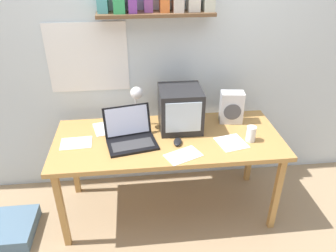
{
  "coord_description": "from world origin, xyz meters",
  "views": [
    {
      "loc": [
        -0.23,
        -2.09,
        2.02
      ],
      "look_at": [
        0.0,
        0.0,
        0.81
      ],
      "focal_mm": 35.0,
      "sensor_mm": 36.0,
      "label": 1
    }
  ],
  "objects_px": {
    "computer_mouse": "(178,142)",
    "corner_desk": "(168,144)",
    "crt_monitor": "(180,109)",
    "space_heater": "(231,107)",
    "loose_paper_near_monitor": "(110,128)",
    "loose_paper_near_laptop": "(183,155)",
    "juice_glass": "(251,135)",
    "open_notebook": "(76,143)",
    "floor_cushion": "(8,229)",
    "printed_handout": "(231,143)",
    "desk_lamp": "(137,99)",
    "laptop": "(130,134)"
  },
  "relations": [
    {
      "from": "laptop",
      "to": "floor_cushion",
      "type": "distance_m",
      "value": 1.23
    },
    {
      "from": "printed_handout",
      "to": "laptop",
      "type": "bearing_deg",
      "value": 171.74
    },
    {
      "from": "laptop",
      "to": "space_heater",
      "type": "bearing_deg",
      "value": 3.36
    },
    {
      "from": "laptop",
      "to": "loose_paper_near_monitor",
      "type": "xyz_separation_m",
      "value": [
        -0.16,
        0.22,
        -0.06
      ]
    },
    {
      "from": "desk_lamp",
      "to": "computer_mouse",
      "type": "xyz_separation_m",
      "value": [
        0.28,
        -0.28,
        -0.23
      ]
    },
    {
      "from": "crt_monitor",
      "to": "space_heater",
      "type": "height_order",
      "value": "crt_monitor"
    },
    {
      "from": "floor_cushion",
      "to": "corner_desk",
      "type": "bearing_deg",
      "value": 6.76
    },
    {
      "from": "printed_handout",
      "to": "floor_cushion",
      "type": "distance_m",
      "value": 1.85
    },
    {
      "from": "space_heater",
      "to": "laptop",
      "type": "bearing_deg",
      "value": -157.71
    },
    {
      "from": "computer_mouse",
      "to": "corner_desk",
      "type": "bearing_deg",
      "value": 122.94
    },
    {
      "from": "loose_paper_near_monitor",
      "to": "corner_desk",
      "type": "bearing_deg",
      "value": -23.97
    },
    {
      "from": "corner_desk",
      "to": "floor_cushion",
      "type": "xyz_separation_m",
      "value": [
        -1.27,
        -0.15,
        -0.6
      ]
    },
    {
      "from": "space_heater",
      "to": "loose_paper_near_monitor",
      "type": "bearing_deg",
      "value": -172.48
    },
    {
      "from": "space_heater",
      "to": "floor_cushion",
      "type": "height_order",
      "value": "space_heater"
    },
    {
      "from": "floor_cushion",
      "to": "loose_paper_near_monitor",
      "type": "bearing_deg",
      "value": 22.69
    },
    {
      "from": "open_notebook",
      "to": "printed_handout",
      "type": "bearing_deg",
      "value": -6.04
    },
    {
      "from": "loose_paper_near_monitor",
      "to": "desk_lamp",
      "type": "bearing_deg",
      "value": -2.95
    },
    {
      "from": "printed_handout",
      "to": "open_notebook",
      "type": "bearing_deg",
      "value": 173.96
    },
    {
      "from": "desk_lamp",
      "to": "open_notebook",
      "type": "distance_m",
      "value": 0.55
    },
    {
      "from": "corner_desk",
      "to": "printed_handout",
      "type": "bearing_deg",
      "value": -15.53
    },
    {
      "from": "crt_monitor",
      "to": "juice_glass",
      "type": "height_order",
      "value": "crt_monitor"
    },
    {
      "from": "computer_mouse",
      "to": "printed_handout",
      "type": "height_order",
      "value": "computer_mouse"
    },
    {
      "from": "laptop",
      "to": "juice_glass",
      "type": "xyz_separation_m",
      "value": [
        0.89,
        -0.09,
        -0.01
      ]
    },
    {
      "from": "crt_monitor",
      "to": "printed_handout",
      "type": "xyz_separation_m",
      "value": [
        0.34,
        -0.27,
        -0.16
      ]
    },
    {
      "from": "corner_desk",
      "to": "loose_paper_near_monitor",
      "type": "bearing_deg",
      "value": 156.03
    },
    {
      "from": "computer_mouse",
      "to": "loose_paper_near_laptop",
      "type": "distance_m",
      "value": 0.16
    },
    {
      "from": "laptop",
      "to": "loose_paper_near_laptop",
      "type": "distance_m",
      "value": 0.43
    },
    {
      "from": "loose_paper_near_monitor",
      "to": "loose_paper_near_laptop",
      "type": "xyz_separation_m",
      "value": [
        0.52,
        -0.45,
        0.0
      ]
    },
    {
      "from": "crt_monitor",
      "to": "desk_lamp",
      "type": "height_order",
      "value": "desk_lamp"
    },
    {
      "from": "corner_desk",
      "to": "open_notebook",
      "type": "xyz_separation_m",
      "value": [
        -0.68,
        -0.01,
        0.06
      ]
    },
    {
      "from": "floor_cushion",
      "to": "desk_lamp",
      "type": "bearing_deg",
      "value": 17.71
    },
    {
      "from": "loose_paper_near_laptop",
      "to": "corner_desk",
      "type": "bearing_deg",
      "value": 107.52
    },
    {
      "from": "space_heater",
      "to": "open_notebook",
      "type": "distance_m",
      "value": 1.24
    },
    {
      "from": "juice_glass",
      "to": "crt_monitor",
      "type": "bearing_deg",
      "value": 152.59
    },
    {
      "from": "space_heater",
      "to": "printed_handout",
      "type": "xyz_separation_m",
      "value": [
        -0.08,
        -0.32,
        -0.13
      ]
    },
    {
      "from": "desk_lamp",
      "to": "floor_cushion",
      "type": "xyz_separation_m",
      "value": [
        -1.05,
        -0.34,
        -0.9
      ]
    },
    {
      "from": "juice_glass",
      "to": "desk_lamp",
      "type": "bearing_deg",
      "value": 160.23
    },
    {
      "from": "juice_glass",
      "to": "loose_paper_near_monitor",
      "type": "distance_m",
      "value": 1.09
    },
    {
      "from": "juice_glass",
      "to": "loose_paper_near_monitor",
      "type": "bearing_deg",
      "value": 163.6
    },
    {
      "from": "loose_paper_near_monitor",
      "to": "floor_cushion",
      "type": "bearing_deg",
      "value": -157.31
    },
    {
      "from": "corner_desk",
      "to": "printed_handout",
      "type": "height_order",
      "value": "printed_handout"
    },
    {
      "from": "crt_monitor",
      "to": "open_notebook",
      "type": "height_order",
      "value": "crt_monitor"
    },
    {
      "from": "juice_glass",
      "to": "printed_handout",
      "type": "bearing_deg",
      "value": -173.95
    },
    {
      "from": "crt_monitor",
      "to": "floor_cushion",
      "type": "xyz_separation_m",
      "value": [
        -1.39,
        -0.29,
        -0.82
      ]
    },
    {
      "from": "laptop",
      "to": "loose_paper_near_laptop",
      "type": "bearing_deg",
      "value": -43.62
    },
    {
      "from": "desk_lamp",
      "to": "corner_desk",
      "type": "bearing_deg",
      "value": -49.2
    },
    {
      "from": "juice_glass",
      "to": "open_notebook",
      "type": "relative_size",
      "value": 0.5
    },
    {
      "from": "space_heater",
      "to": "printed_handout",
      "type": "bearing_deg",
      "value": -96.27
    },
    {
      "from": "open_notebook",
      "to": "floor_cushion",
      "type": "xyz_separation_m",
      "value": [
        -0.59,
        -0.14,
        -0.66
      ]
    },
    {
      "from": "computer_mouse",
      "to": "loose_paper_near_monitor",
      "type": "height_order",
      "value": "computer_mouse"
    }
  ]
}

